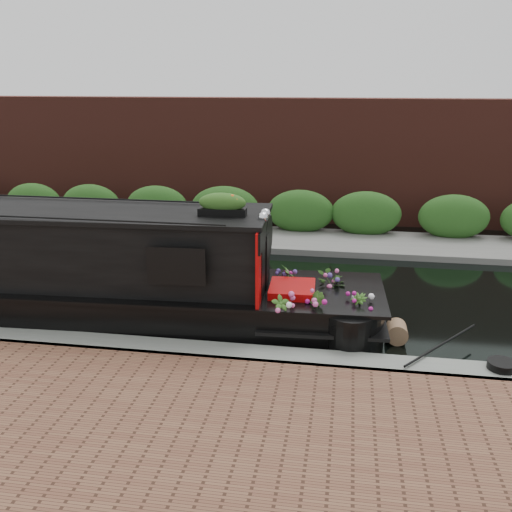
# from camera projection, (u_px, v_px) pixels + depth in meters

# --- Properties ---
(ground) EXTENTS (80.00, 80.00, 0.00)m
(ground) POSITION_uv_depth(u_px,v_px,m) (180.00, 289.00, 13.00)
(ground) COLOR black
(ground) RESTS_ON ground
(near_bank_coping) EXTENTS (40.00, 0.60, 0.50)m
(near_bank_coping) POSITION_uv_depth(u_px,v_px,m) (126.00, 356.00, 9.90)
(near_bank_coping) COLOR slate
(near_bank_coping) RESTS_ON ground
(near_bank_pavers) EXTENTS (40.00, 7.00, 0.50)m
(near_bank_pavers) POSITION_uv_depth(u_px,v_px,m) (2.00, 507.00, 6.41)
(near_bank_pavers) COLOR brown
(near_bank_pavers) RESTS_ON ground
(far_bank_path) EXTENTS (40.00, 2.40, 0.34)m
(far_bank_path) POSITION_uv_depth(u_px,v_px,m) (221.00, 240.00, 16.96)
(far_bank_path) COLOR slate
(far_bank_path) RESTS_ON ground
(far_hedge) EXTENTS (40.00, 1.10, 2.80)m
(far_hedge) POSITION_uv_depth(u_px,v_px,m) (227.00, 232.00, 17.80)
(far_hedge) COLOR #26541C
(far_hedge) RESTS_ON ground
(far_brick_wall) EXTENTS (40.00, 1.00, 8.00)m
(far_brick_wall) POSITION_uv_depth(u_px,v_px,m) (240.00, 217.00, 19.78)
(far_brick_wall) COLOR #4E221A
(far_brick_wall) RESTS_ON ground
(narrowboat) EXTENTS (12.43, 2.68, 2.89)m
(narrowboat) POSITION_uv_depth(u_px,v_px,m) (51.00, 277.00, 11.22)
(narrowboat) COLOR black
(narrowboat) RESTS_ON ground
(rope_fender) EXTENTS (0.38, 0.43, 0.38)m
(rope_fender) POSITION_uv_depth(u_px,v_px,m) (397.00, 332.00, 10.38)
(rope_fender) COLOR #836245
(rope_fender) RESTS_ON ground
(coiled_mooring_rope) EXTENTS (0.45, 0.45, 0.12)m
(coiled_mooring_rope) POSITION_uv_depth(u_px,v_px,m) (502.00, 365.00, 8.93)
(coiled_mooring_rope) COLOR black
(coiled_mooring_rope) RESTS_ON near_bank_coping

